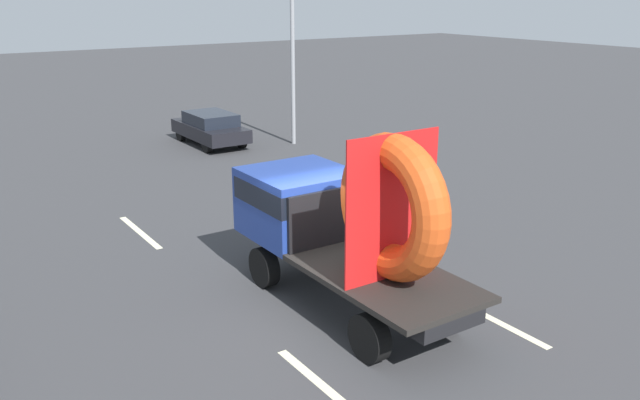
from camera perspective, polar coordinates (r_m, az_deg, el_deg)
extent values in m
plane|color=#38383A|center=(12.95, 0.95, -8.86)|extent=(120.00, 120.00, 0.00)
cylinder|color=black|center=(13.59, -4.78, -5.70)|extent=(0.28, 0.82, 0.82)
cylinder|color=black|center=(14.42, 1.14, -4.24)|extent=(0.28, 0.82, 0.82)
cylinder|color=black|center=(11.00, 4.23, -11.62)|extent=(0.28, 0.82, 0.82)
cylinder|color=black|center=(12.01, 10.73, -9.25)|extent=(0.28, 0.82, 0.82)
cube|color=black|center=(12.49, 2.57, -5.77)|extent=(1.30, 5.50, 0.25)
cube|color=navy|center=(13.57, -1.78, -0.22)|extent=(2.00, 1.99, 1.35)
cube|color=black|center=(13.44, -1.67, 0.93)|extent=(2.02, 1.89, 0.44)
cube|color=black|center=(11.70, 5.48, -6.56)|extent=(2.00, 3.51, 0.10)
cube|color=black|center=(12.75, 0.73, -1.52)|extent=(1.80, 0.08, 1.10)
torus|color=#D84C19|center=(11.13, 6.16, -0.66)|extent=(0.62, 2.51, 2.51)
cube|color=red|center=(11.13, 6.16, -0.66)|extent=(1.90, 0.03, 2.51)
cylinder|color=black|center=(27.20, -11.78, 5.57)|extent=(0.20, 0.59, 0.59)
cylinder|color=black|center=(27.75, -9.05, 5.95)|extent=(0.20, 0.59, 0.59)
cylinder|color=black|center=(24.98, -9.62, 4.64)|extent=(0.20, 0.59, 0.59)
cylinder|color=black|center=(25.58, -6.70, 5.07)|extent=(0.20, 0.59, 0.59)
cube|color=black|center=(26.31, -9.35, 5.87)|extent=(1.65, 3.84, 0.50)
cube|color=black|center=(26.14, -9.31, 6.86)|extent=(1.48, 2.15, 0.46)
cylinder|color=gray|center=(25.76, -2.33, 10.91)|extent=(0.16, 0.16, 5.59)
cube|color=beige|center=(10.47, 0.54, -15.79)|extent=(0.16, 2.64, 0.01)
cube|color=beige|center=(17.20, -15.11, -2.65)|extent=(0.16, 2.70, 0.01)
cube|color=beige|center=(12.87, 14.06, -9.60)|extent=(0.16, 2.79, 0.01)
cube|color=beige|center=(18.15, -3.15, -0.99)|extent=(0.16, 3.00, 0.01)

